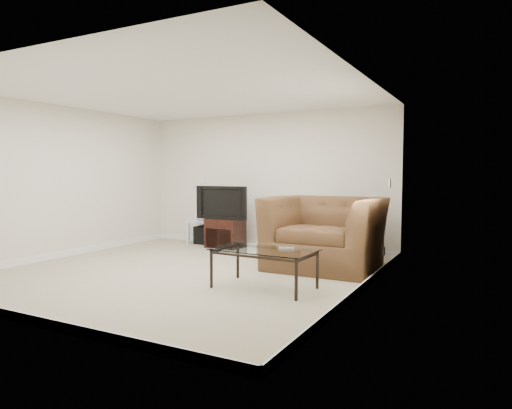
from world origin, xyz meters
The scene contains 18 objects.
floor centered at (0.00, 0.00, 0.00)m, with size 5.00×5.00×0.00m, color tan.
ceiling centered at (0.00, 0.00, 2.50)m, with size 5.00×5.00×0.00m, color white.
wall_back centered at (0.00, 2.50, 1.25)m, with size 5.00×0.02×2.50m, color silver.
wall_left centered at (-2.50, 0.00, 1.25)m, with size 0.02×5.00×2.50m, color silver.
wall_right centered at (2.50, 0.00, 1.25)m, with size 0.02×5.00×2.50m, color silver.
plate_back centered at (-1.40, 2.49, 1.25)m, with size 0.12×0.02×0.12m, color white.
plate_right_switch centered at (2.49, 1.60, 1.25)m, with size 0.02×0.09×0.13m, color white.
plate_right_outlet centered at (2.49, 1.30, 0.30)m, with size 0.02×0.08×0.12m, color white.
tv_stand centered at (-0.60, 2.05, 0.27)m, with size 0.66×0.46×0.55m, color black, non-canonical shape.
dvd_player centered at (-0.60, 2.01, 0.46)m, with size 0.37×0.26×0.05m, color black.
television centered at (-0.60, 2.02, 0.85)m, with size 0.99×0.20×0.61m, color black.
side_table centered at (-1.23, 2.28, 0.24)m, with size 0.49×0.49×0.47m, color silver, non-canonical shape.
subwoofer centered at (-1.20, 2.30, 0.17)m, with size 0.36×0.36×0.36m, color black.
game_console centered at (-1.35, 2.27, 0.58)m, with size 0.05×0.16×0.22m, color white.
game_case centered at (-1.18, 2.26, 0.57)m, with size 0.05×0.14×0.19m, color #CC4C4C.
recliner centered at (1.64, 1.20, 0.70)m, with size 1.61×1.05×1.41m, color #503C24.
coffee_table centered at (1.40, -0.28, 0.24)m, with size 1.22×0.69×0.48m, color black, non-canonical shape.
remote centered at (1.63, -0.14, 0.49)m, with size 0.19×0.05×0.02m, color #B2B2B7.
Camera 1 is at (3.86, -5.16, 1.40)m, focal length 32.00 mm.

